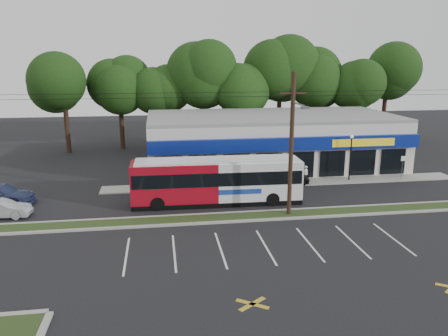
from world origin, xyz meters
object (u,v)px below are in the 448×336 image
pedestrian_b (292,185)px  car_silver (2,209)px  sign_post (403,163)px  lamp_post (351,152)px  metrobus (217,180)px  car_blue (1,194)px  pedestrian_a (305,175)px  utility_pole (289,141)px  car_dark (282,176)px

pedestrian_b → car_silver: bearing=12.5°
sign_post → lamp_post: bearing=177.4°
metrobus → lamp_post: bearing=20.0°
sign_post → metrobus: 18.15m
car_blue → pedestrian_a: (24.81, 1.70, 0.09)m
lamp_post → metrobus: (-12.69, -4.30, -0.83)m
utility_pole → car_blue: size_ratio=9.68×
lamp_post → metrobus: size_ratio=0.33×
pedestrian_b → lamp_post: bearing=-149.8°
utility_pole → car_dark: utility_pole is taller
metrobus → car_dark: 7.57m
lamp_post → sign_post: size_ratio=1.91×
lamp_post → pedestrian_b: bearing=-155.7°
lamp_post → car_dark: lamp_post is taller
utility_pole → car_blue: 22.22m
pedestrian_a → car_blue: bearing=-6.5°
pedestrian_a → pedestrian_b: pedestrian_a is taller
car_silver → pedestrian_b: pedestrian_b is taller
car_dark → pedestrian_a: 2.07m
metrobus → pedestrian_a: (8.42, 4.00, -1.00)m
pedestrian_a → lamp_post: bearing=173.6°
utility_pole → car_dark: bearing=76.4°
car_blue → sign_post: bearing=-74.9°
sign_post → pedestrian_a: (-9.27, -0.07, -0.71)m
car_dark → car_blue: size_ratio=0.92×
lamp_post → pedestrian_b: lamp_post is taller
car_dark → utility_pole: bearing=160.7°
car_dark → metrobus: bearing=116.5°
car_dark → car_silver: bearing=97.3°
sign_post → car_dark: size_ratio=0.47×
utility_pole → lamp_post: 11.67m
metrobus → car_dark: size_ratio=2.72×
metrobus → car_blue: metrobus is taller
utility_pole → metrobus: bearing=141.7°
car_silver → metrobus: bearing=-83.7°
car_blue → pedestrian_b: bearing=-79.9°
utility_pole → pedestrian_b: utility_pole is taller
pedestrian_b → metrobus: bearing=19.0°
pedestrian_a → car_dark: bearing=-10.4°
sign_post → pedestrian_a: sign_post is taller
car_dark → pedestrian_a: pedestrian_a is taller
car_silver → car_blue: size_ratio=0.75×
car_silver → car_blue: bearing=20.7°
sign_post → car_blue: bearing=-177.0°
metrobus → pedestrian_a: 9.37m
utility_pole → metrobus: size_ratio=3.86×
pedestrian_a → utility_pole: bearing=52.4°
metrobus → car_silver: 15.39m
metrobus → car_silver: metrobus is taller
lamp_post → sign_post: bearing=-2.6°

